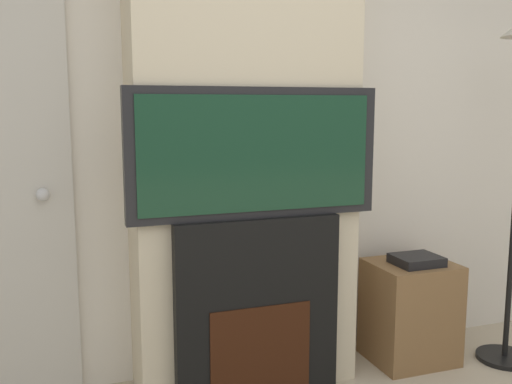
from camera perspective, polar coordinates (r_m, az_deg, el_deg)
wall_back at (r=3.00m, az=-2.57°, el=7.42°), size 6.00×0.06×2.70m
chimney_breast at (r=2.79m, az=-1.28°, el=7.34°), size 1.10×0.37×2.70m
fireplace at (r=2.79m, az=0.01°, el=-11.69°), size 0.80×0.15×0.90m
television at (r=2.62m, az=0.02°, el=3.90°), size 1.20×0.07×0.60m
media_stand at (r=3.34m, az=15.17°, el=-11.34°), size 0.44×0.38×0.61m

